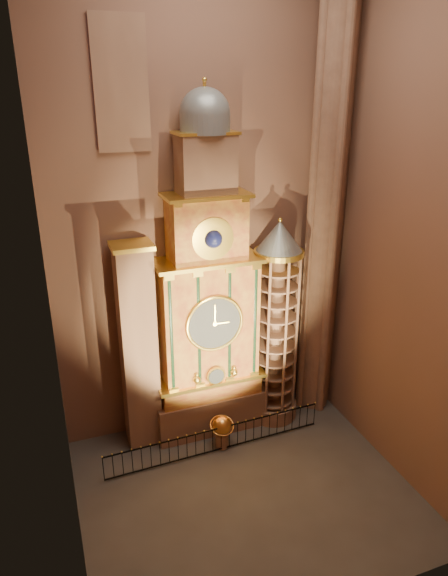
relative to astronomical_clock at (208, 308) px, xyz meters
name	(u,v)px	position (x,y,z in m)	size (l,w,h in m)	color
floor	(246,490)	(0.00, -4.96, -6.68)	(14.00, 14.00, 0.00)	#383330
wall_back	(199,213)	(0.00, 1.04, 4.32)	(22.00, 22.00, 0.00)	brown
wall_left	(45,274)	(-7.00, -4.96, 4.32)	(22.00, 22.00, 0.00)	brown
wall_right	(411,232)	(7.00, -4.96, 4.32)	(22.00, 22.00, 0.00)	brown
astronomical_clock	(208,308)	(0.00, 0.00, 0.00)	(5.60, 2.41, 16.70)	#8C634C
portrait_tower	(138,348)	(-3.40, 0.02, -1.53)	(1.80, 1.60, 10.20)	#8C634C
stair_turret	(276,326)	(3.50, -0.26, -1.41)	(2.50, 2.50, 10.80)	#8C634C
gothic_pier	(326,208)	(6.10, 0.04, 4.32)	(2.04, 2.04, 22.00)	#8C634C
stained_glass_window	(121,85)	(-3.20, 0.95, 9.82)	(2.20, 0.14, 5.20)	navy
celestial_globe	(222,429)	(0.04, -1.84, -5.65)	(1.21, 1.14, 1.71)	#8C634C
iron_railing	(217,440)	(-0.32, -2.12, -5.97)	(10.79, 0.39, 1.29)	black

